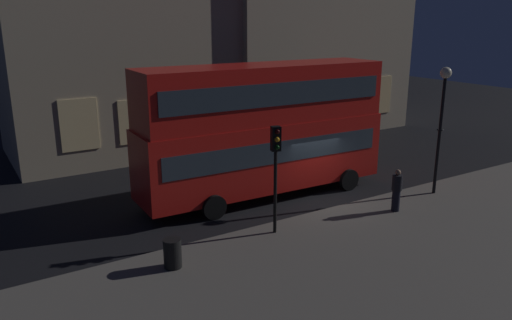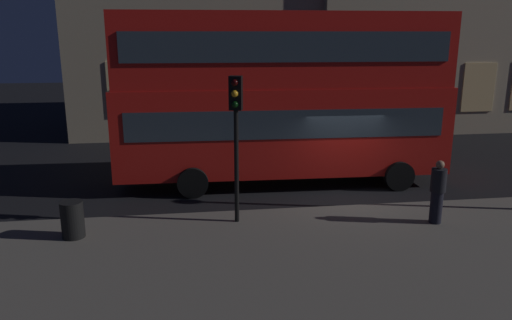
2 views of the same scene
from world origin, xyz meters
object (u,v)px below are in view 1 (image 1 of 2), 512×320
(street_lamp, at_px, (443,105))
(pedestrian, at_px, (397,190))
(litter_bin, at_px, (173,253))
(traffic_light_near_kerb, at_px, (276,157))
(double_decker_bus, at_px, (263,125))

(street_lamp, height_order, pedestrian, street_lamp)
(litter_bin, bearing_deg, traffic_light_near_kerb, 6.64)
(traffic_light_near_kerb, xyz_separation_m, street_lamp, (8.21, -0.21, 1.08))
(traffic_light_near_kerb, relative_size, pedestrian, 2.26)
(litter_bin, bearing_deg, double_decker_bus, 35.07)
(double_decker_bus, xyz_separation_m, traffic_light_near_kerb, (-1.90, -3.73, -0.23))
(double_decker_bus, distance_m, traffic_light_near_kerb, 4.19)
(pedestrian, distance_m, litter_bin, 9.30)
(traffic_light_near_kerb, bearing_deg, litter_bin, -157.30)
(street_lamp, distance_m, pedestrian, 4.29)
(traffic_light_near_kerb, height_order, litter_bin, traffic_light_near_kerb)
(traffic_light_near_kerb, bearing_deg, pedestrian, 7.34)
(double_decker_bus, distance_m, street_lamp, 7.49)
(double_decker_bus, bearing_deg, traffic_light_near_kerb, -115.44)
(traffic_light_near_kerb, relative_size, street_lamp, 0.71)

